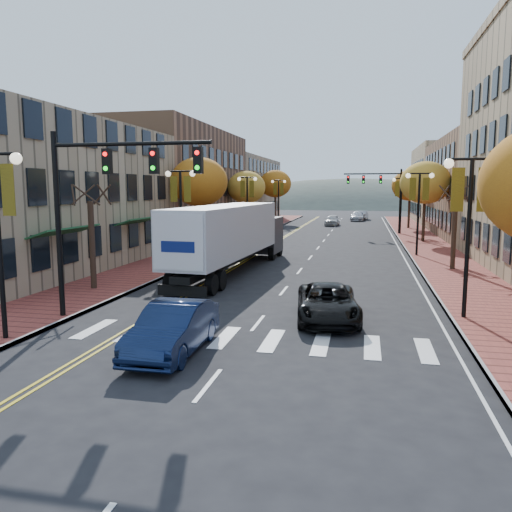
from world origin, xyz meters
The scene contains 28 objects.
ground centered at (0.00, 0.00, 0.00)m, with size 200.00×200.00×0.00m, color black.
sidewalk_left centered at (-9.00, 32.50, 0.07)m, with size 4.00×85.00×0.15m, color brown.
sidewalk_right centered at (9.00, 32.50, 0.07)m, with size 4.00×85.00×0.15m, color brown.
building_left_near centered at (-17.00, 13.00, 4.50)m, with size 12.00×22.00×9.00m, color #9E8966.
building_left_mid centered at (-17.00, 36.00, 5.50)m, with size 12.00×24.00×11.00m, color brown.
building_left_far centered at (-17.00, 61.00, 4.75)m, with size 12.00×26.00×9.50m, color #9E8966.
building_right_far centered at (18.50, 64.00, 5.50)m, with size 15.00×20.00×11.00m, color #9E8966.
tree_left_a centered at (-9.00, 8.00, 2.25)m, with size 0.28×0.28×4.20m.
tree_left_b centered at (-9.00, 24.00, 5.45)m, with size 4.48×4.48×7.21m.
tree_left_c centered at (-9.00, 40.00, 5.05)m, with size 4.16×4.16×6.69m.
tree_left_d centered at (-9.00, 58.00, 5.60)m, with size 4.61×4.61×7.42m.
tree_right_b centered at (9.00, 18.00, 2.25)m, with size 0.28×0.28×4.20m.
tree_right_c centered at (9.00, 34.00, 5.45)m, with size 4.48×4.48×7.21m.
tree_right_d centered at (9.00, 50.00, 5.29)m, with size 4.35×4.35×7.00m.
lamp_left_b centered at (-7.50, 16.00, 4.29)m, with size 1.96×0.36×6.05m.
lamp_left_c centered at (-7.50, 34.00, 4.29)m, with size 1.96×0.36×6.05m.
lamp_left_d centered at (-7.50, 52.00, 4.29)m, with size 1.96×0.36×6.05m.
lamp_right_a centered at (7.50, 6.00, 4.29)m, with size 1.96×0.36×6.05m.
lamp_right_b centered at (7.50, 24.00, 4.29)m, with size 1.96×0.36×6.05m.
lamp_right_c centered at (7.50, 42.00, 4.29)m, with size 1.96×0.36×6.05m.
traffic_mast_near centered at (-5.48, 3.00, 4.92)m, with size 6.10×0.35×7.00m.
traffic_mast_far centered at (5.48, 42.00, 4.92)m, with size 6.10×0.34×7.00m.
semi_truck centered at (-3.82, 14.81, 2.33)m, with size 3.41×16.09×3.99m.
navy_sedan centered at (-1.80, 0.19, 0.76)m, with size 1.60×4.60×1.51m, color #0C1733.
black_suv centered at (2.48, 4.97, 0.67)m, with size 2.23×4.84×1.35m, color black.
car_far_white centered at (-0.50, 53.75, 0.73)m, with size 1.72×4.29×1.46m, color silver.
car_far_silver centered at (2.67, 64.54, 0.70)m, with size 1.97×4.84×1.41m, color #B8B9C1.
car_far_oncoming centered at (3.37, 67.73, 0.72)m, with size 1.52×4.36×1.44m, color #ACABB3.
Camera 1 is at (3.76, -13.54, 4.95)m, focal length 35.00 mm.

